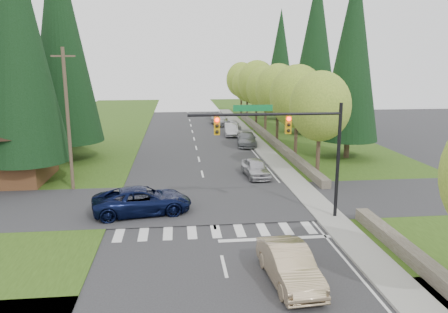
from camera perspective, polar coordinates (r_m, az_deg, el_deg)
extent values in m
plane|color=#28282B|center=(21.26, -0.29, -12.93)|extent=(120.00, 120.00, 0.00)
cube|color=#2B4713|center=(42.85, 14.40, -0.19)|extent=(14.00, 110.00, 0.06)
cube|color=#2B4713|center=(41.63, -21.40, -1.03)|extent=(14.00, 110.00, 0.06)
cube|color=#28282B|center=(28.66, -1.95, -6.10)|extent=(120.00, 8.00, 0.10)
cube|color=gray|center=(43.01, 5.84, 0.24)|extent=(1.80, 80.00, 0.13)
cube|color=gray|center=(42.85, 4.73, 0.22)|extent=(0.20, 80.00, 0.13)
cube|color=#4C4438|center=(21.16, 25.20, -13.27)|extent=(0.70, 14.00, 0.70)
cube|color=#4C4438|center=(50.99, 5.86, 2.49)|extent=(0.70, 40.00, 0.70)
cylinder|color=black|center=(25.96, 14.65, -0.68)|extent=(0.20, 0.20, 6.80)
cylinder|color=black|center=(24.28, 5.44, 5.50)|extent=(8.60, 0.16, 0.16)
cube|color=#0C662D|center=(24.16, 3.80, 6.33)|extent=(2.20, 0.04, 0.35)
cube|color=#BF8C0C|center=(24.65, 8.38, 4.12)|extent=(0.32, 0.24, 1.00)
sphere|color=#FF0C05|center=(24.47, 8.49, 4.88)|extent=(0.22, 0.22, 0.22)
cube|color=#BF8C0C|center=(23.96, -0.94, 4.02)|extent=(0.32, 0.24, 1.00)
sphere|color=#FF0C05|center=(23.78, -0.91, 4.80)|extent=(0.22, 0.22, 0.22)
cube|color=#4C2D19|center=(37.27, -26.51, -0.51)|extent=(6.00, 6.00, 3.20)
cube|color=black|center=(36.93, -26.80, 2.44)|extent=(6.60, 6.60, 0.70)
cone|color=black|center=(36.79, -26.96, 4.05)|extent=(8.40, 8.40, 1.60)
cylinder|color=#473828|center=(32.27, -19.70, 4.40)|extent=(0.24, 0.24, 10.00)
cube|color=#473828|center=(32.01, -20.29, 12.21)|extent=(1.60, 0.10, 0.12)
cylinder|color=#38281C|center=(35.58, 12.22, 1.26)|extent=(0.32, 0.32, 4.76)
ellipsoid|color=#587A21|center=(35.11, 12.46, 6.43)|extent=(4.80, 4.80, 5.52)
cylinder|color=#38281C|center=(42.19, 9.39, 3.21)|extent=(0.32, 0.32, 4.93)
ellipsoid|color=#587A21|center=(41.79, 9.55, 7.74)|extent=(5.20, 5.20, 5.98)
cylinder|color=#38281C|center=(48.84, 6.98, 4.60)|extent=(0.32, 0.32, 5.04)
ellipsoid|color=#587A21|center=(48.49, 7.09, 8.60)|extent=(5.00, 5.00, 5.75)
cylinder|color=#38281C|center=(55.65, 5.45, 5.47)|extent=(0.32, 0.32, 4.82)
ellipsoid|color=#587A21|center=(55.35, 5.52, 8.83)|extent=(5.00, 5.00, 5.75)
cylinder|color=#38281C|center=(62.48, 4.25, 6.41)|extent=(0.32, 0.32, 5.15)
ellipsoid|color=#587A21|center=(62.21, 4.30, 9.61)|extent=(5.40, 5.40, 6.21)
cylinder|color=#38281C|center=(69.33, 3.04, 6.84)|extent=(0.32, 0.32, 4.70)
ellipsoid|color=#587A21|center=(69.09, 3.07, 9.47)|extent=(4.80, 4.80, 5.52)
cylinder|color=#38281C|center=(76.22, 2.27, 7.46)|extent=(0.32, 0.32, 4.98)
ellipsoid|color=#587A21|center=(76.00, 2.29, 10.00)|extent=(5.20, 5.20, 5.98)
cylinder|color=#38281C|center=(35.83, -23.96, -1.73)|extent=(0.50, 0.50, 2.00)
cone|color=black|center=(34.94, -25.41, 14.06)|extent=(6.12, 6.12, 18.00)
cylinder|color=#38281C|center=(40.49, -26.32, -0.42)|extent=(0.50, 0.50, 2.00)
cylinder|color=#38281C|center=(43.08, -19.54, 0.87)|extent=(0.50, 0.50, 2.00)
cone|color=black|center=(42.37, -20.58, 14.64)|extent=(6.46, 6.46, 19.00)
cylinder|color=#38281C|center=(49.29, -20.25, 2.20)|extent=(0.50, 0.50, 2.00)
cone|color=black|center=(48.63, -21.09, 13.04)|extent=(5.78, 5.78, 17.00)
cylinder|color=#38281C|center=(43.01, 15.72, 1.11)|extent=(0.50, 0.50, 2.00)
cone|color=black|center=(42.25, 16.44, 12.89)|extent=(5.44, 5.44, 16.00)
cylinder|color=#38281C|center=(56.34, 11.43, 3.92)|extent=(0.50, 0.50, 2.00)
cone|color=black|center=(55.78, 11.87, 13.93)|extent=(6.12, 6.12, 18.00)
cylinder|color=#38281C|center=(69.46, 7.17, 5.64)|extent=(0.50, 0.50, 2.00)
cone|color=black|center=(68.98, 7.36, 12.51)|extent=(5.10, 5.10, 15.00)
imported|color=tan|center=(18.92, 8.53, -13.83)|extent=(2.02, 4.85, 1.56)
imported|color=black|center=(26.96, -10.61, -5.68)|extent=(6.28, 3.68, 1.64)
imported|color=#B1B1B6|center=(34.88, 4.18, -1.50)|extent=(2.04, 4.38, 1.45)
imported|color=slate|center=(47.65, 3.02, 2.29)|extent=(2.59, 5.15, 1.44)
imported|color=#B5B5BA|center=(53.96, 0.94, 3.51)|extent=(1.84, 4.54, 1.47)
imported|color=silver|center=(58.82, 1.19, 4.18)|extent=(2.03, 4.03, 1.32)
imported|color=#B1B0B5|center=(62.97, -0.52, 4.81)|extent=(2.65, 5.30, 1.48)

